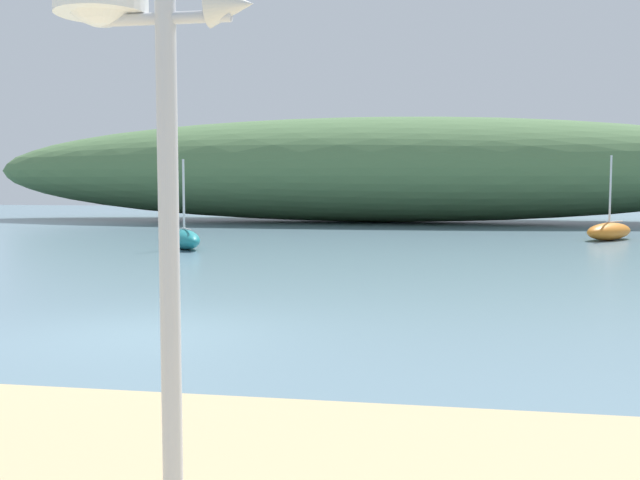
% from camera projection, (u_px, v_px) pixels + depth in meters
% --- Properties ---
extents(ground_plane, '(120.00, 120.00, 0.00)m').
position_uv_depth(ground_plane, '(144.00, 335.00, 11.08)').
color(ground_plane, slate).
extents(distant_hill, '(48.88, 11.56, 6.31)m').
position_uv_depth(distant_hill, '(373.00, 170.00, 43.48)').
color(distant_hill, '#517547').
rests_on(distant_hill, ground).
extents(mast_structure, '(1.17, 0.53, 3.54)m').
position_uv_depth(mast_structure, '(124.00, 47.00, 4.12)').
color(mast_structure, silver).
rests_on(mast_structure, beach_sand).
extents(sailboat_far_left, '(2.77, 3.09, 3.48)m').
position_uv_depth(sailboat_far_left, '(609.00, 231.00, 29.42)').
color(sailboat_far_left, orange).
rests_on(sailboat_far_left, ground).
extents(sailboat_off_point, '(2.28, 2.79, 3.19)m').
position_uv_depth(sailboat_off_point, '(184.00, 239.00, 25.51)').
color(sailboat_off_point, teal).
rests_on(sailboat_off_point, ground).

